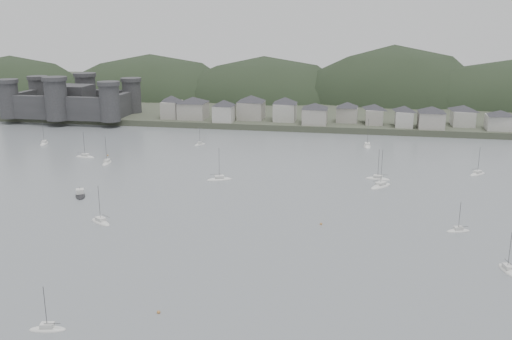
# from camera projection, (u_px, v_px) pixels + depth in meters

# --- Properties ---
(ground) EXTENTS (900.00, 900.00, 0.00)m
(ground) POSITION_uv_depth(u_px,v_px,m) (185.00, 296.00, 111.51)
(ground) COLOR slate
(ground) RESTS_ON ground
(far_shore_land) EXTENTS (900.00, 250.00, 3.00)m
(far_shore_land) POSITION_uv_depth(u_px,v_px,m) (315.00, 96.00, 391.05)
(far_shore_land) COLOR #383D2D
(far_shore_land) RESTS_ON ground
(forested_ridge) EXTENTS (851.55, 103.94, 102.57)m
(forested_ridge) POSITION_uv_depth(u_px,v_px,m) (318.00, 120.00, 369.20)
(forested_ridge) COLOR black
(forested_ridge) RESTS_ON ground
(castle) EXTENTS (66.00, 43.00, 20.00)m
(castle) POSITION_uv_depth(u_px,v_px,m) (72.00, 100.00, 300.90)
(castle) COLOR #313134
(castle) RESTS_ON far_shore_land
(waterfront_town) EXTENTS (451.48, 28.46, 12.92)m
(waterfront_town) POSITION_uv_depth(u_px,v_px,m) (399.00, 113.00, 274.13)
(waterfront_town) COLOR #99958C
(waterfront_town) RESTS_ON far_shore_land
(moored_fleet) EXTENTS (267.50, 167.43, 13.36)m
(moored_fleet) POSITION_uv_depth(u_px,v_px,m) (214.00, 193.00, 177.05)
(moored_fleet) COLOR silver
(moored_fleet) RESTS_ON ground
(motor_launch_far) EXTENTS (6.52, 8.56, 3.95)m
(motor_launch_far) POSITION_uv_depth(u_px,v_px,m) (80.00, 195.00, 173.97)
(motor_launch_far) COLOR black
(motor_launch_far) RESTS_ON ground
(mooring_buoys) EXTENTS (172.24, 115.93, 0.70)m
(mooring_buoys) POSITION_uv_depth(u_px,v_px,m) (217.00, 221.00, 151.89)
(mooring_buoys) COLOR #AD7439
(mooring_buoys) RESTS_ON ground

